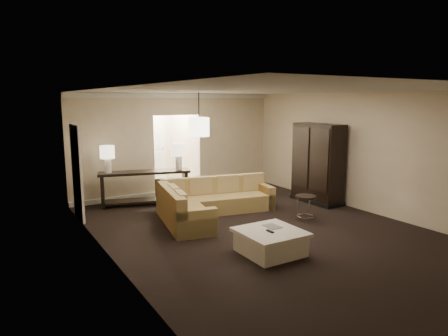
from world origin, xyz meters
TOP-DOWN VIEW (x-y plane):
  - ground at (0.00, 0.00)m, footprint 8.00×8.00m
  - wall_back at (0.00, 4.00)m, footprint 6.00×0.04m
  - wall_left at (-3.00, 0.00)m, footprint 0.04×8.00m
  - wall_right at (3.00, 0.00)m, footprint 0.04×8.00m
  - ceiling at (0.00, 0.00)m, footprint 6.00×8.00m
  - crown_molding at (0.00, 3.95)m, footprint 6.00×0.10m
  - baseboard at (0.00, 3.95)m, footprint 6.00×0.10m
  - side_door at (-2.97, 2.80)m, footprint 0.05×0.90m
  - foyer at (0.00, 5.34)m, footprint 1.44×2.02m
  - sectional_sofa at (-0.44, 1.50)m, footprint 3.07×2.29m
  - coffee_table at (-0.59, -1.02)m, footprint 1.04×1.04m
  - console_table at (-1.29, 3.20)m, footprint 2.30×1.09m
  - armoire at (2.61, 1.17)m, footprint 0.60×1.41m
  - drink_table at (1.24, 0.10)m, footprint 0.45×0.45m
  - table_lamp_left at (-2.12, 3.43)m, footprint 0.35×0.35m
  - table_lamp_right at (-0.45, 2.97)m, footprint 0.35×0.35m
  - pendant_light at (0.00, 2.70)m, footprint 0.38×0.38m
  - person at (-0.45, 5.60)m, footprint 0.75×0.61m

SIDE VIEW (x-z plane):
  - ground at x=0.00m, z-range 0.00..0.00m
  - baseboard at x=0.00m, z-range 0.00..0.12m
  - coffee_table at x=-0.59m, z-range 0.00..0.43m
  - sectional_sofa at x=-0.44m, z-range -0.08..0.73m
  - drink_table at x=1.24m, z-range 0.12..0.68m
  - console_table at x=-1.29m, z-range 0.08..0.95m
  - person at x=-0.45m, z-range 0.00..1.80m
  - armoire at x=2.61m, z-range -0.04..1.98m
  - side_door at x=-2.97m, z-range 0.00..2.10m
  - foyer at x=0.00m, z-range -0.10..2.70m
  - table_lamp_left at x=-2.12m, z-range 0.98..1.64m
  - table_lamp_right at x=-0.45m, z-range 0.98..1.64m
  - wall_back at x=0.00m, z-range 0.00..2.80m
  - wall_left at x=-3.00m, z-range 0.00..2.80m
  - wall_right at x=3.00m, z-range 0.00..2.80m
  - pendant_light at x=0.00m, z-range 1.41..2.50m
  - crown_molding at x=0.00m, z-range 2.67..2.79m
  - ceiling at x=0.00m, z-range 2.79..2.81m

